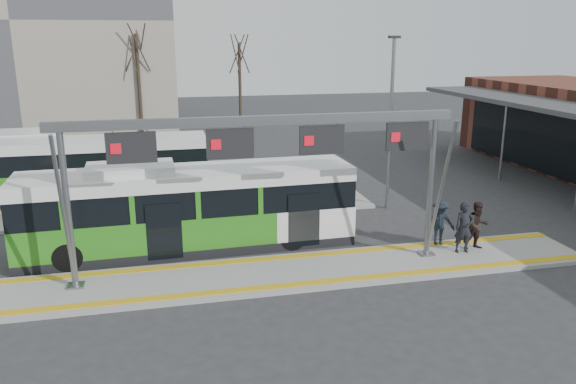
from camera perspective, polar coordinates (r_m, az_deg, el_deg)
The scene contains 15 objects.
ground at distance 19.06m, azimuth -0.88°, elevation -8.47°, with size 120.00×120.00×0.00m, color #2D2D30.
platform_main at distance 19.03m, azimuth -0.88°, elevation -8.26°, with size 22.00×3.00×0.15m, color gray.
platform_second at distance 26.18m, azimuth -13.24°, elevation -1.97°, with size 20.00×3.00×0.15m, color gray.
tactile_main at distance 18.99m, azimuth -0.88°, elevation -8.02°, with size 22.00×2.65×0.02m.
tactile_second at distance 27.26m, azimuth -13.27°, elevation -1.10°, with size 20.00×0.35×0.02m.
gantry at distance 17.93m, azimuth -2.20°, elevation 4.43°, with size 13.00×1.68×5.20m.
apartment_block at distance 54.06m, azimuth -25.08°, elevation 15.63°, with size 24.50×12.50×18.40m.
hero_bus at distance 21.25m, azimuth -10.04°, elevation -1.73°, with size 12.27×2.94×3.35m.
bg_bus_green at distance 29.47m, azimuth -19.88°, elevation 2.24°, with size 11.85×2.55×2.96m.
passenger_a at distance 21.29m, azimuth 17.43°, elevation -3.47°, with size 0.68×0.45×1.87m, color black.
passenger_b at distance 21.76m, azimuth 18.71°, elevation -3.25°, with size 0.88×0.68×1.80m, color black.
passenger_c at distance 21.79m, azimuth 15.17°, elevation -3.02°, with size 1.13×0.65×1.75m, color black.
tree_left at distance 46.83m, azimuth -15.13°, elevation 13.90°, with size 1.40×1.40×9.09m.
tree_mid at distance 50.99m, azimuth -4.97°, elevation 13.76°, with size 1.40×1.40×8.28m.
lamp_east at distance 25.80m, azimuth 10.37°, elevation 7.21°, with size 0.50×0.25×7.80m.
Camera 1 is at (-3.66, -17.04, 7.72)m, focal length 35.00 mm.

